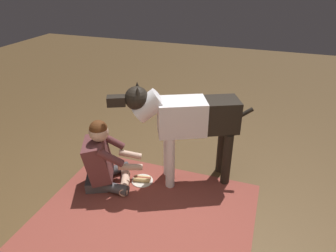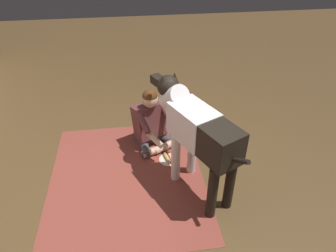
% 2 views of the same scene
% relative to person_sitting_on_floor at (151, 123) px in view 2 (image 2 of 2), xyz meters
% --- Properties ---
extents(ground_plane, '(14.65, 14.65, 0.00)m').
position_rel_person_sitting_on_floor_xyz_m(ground_plane, '(-0.91, 0.20, -0.33)').
color(ground_plane, brown).
extents(area_rug, '(2.12, 1.80, 0.01)m').
position_rel_person_sitting_on_floor_xyz_m(area_rug, '(-0.62, 0.36, -0.33)').
color(area_rug, brown).
rests_on(area_rug, ground).
extents(person_sitting_on_floor, '(0.72, 0.62, 0.82)m').
position_rel_person_sitting_on_floor_xyz_m(person_sitting_on_floor, '(0.00, 0.00, 0.00)').
color(person_sitting_on_floor, '#454245').
rests_on(person_sitting_on_floor, ground).
extents(large_dog, '(1.43, 0.78, 1.20)m').
position_rel_person_sitting_on_floor_xyz_m(large_dog, '(-0.83, -0.39, 0.45)').
color(large_dog, white).
rests_on(large_dog, ground).
extents(hot_dog_on_plate, '(0.25, 0.25, 0.06)m').
position_rel_person_sitting_on_floor_xyz_m(hot_dog_on_plate, '(-0.38, -0.18, -0.31)').
color(hot_dog_on_plate, silver).
rests_on(hot_dog_on_plate, ground).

